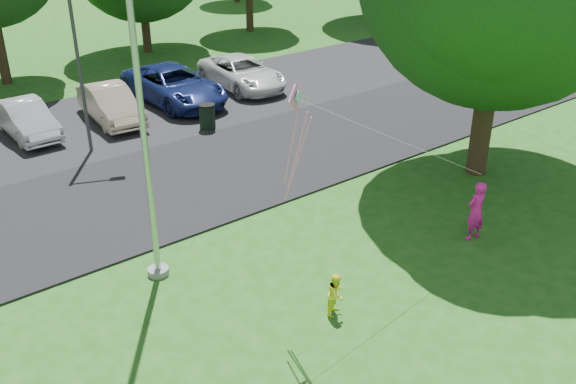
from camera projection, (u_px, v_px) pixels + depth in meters
ground at (421, 321)px, 13.48m from camera, size 120.00×120.00×0.00m
park_road at (199, 177)px, 19.80m from camera, size 60.00×6.00×0.06m
parking_strip at (110, 120)px, 24.38m from camera, size 42.00×7.00×0.06m
flagpole at (140, 105)px, 13.21m from camera, size 0.50×0.50×10.00m
street_lamp at (84, 48)px, 20.13m from camera, size 1.56×0.76×5.84m
trash_can at (207, 117)px, 23.31m from camera, size 0.62×0.62×0.98m
parked_cars at (119, 99)px, 24.36m from camera, size 14.52×5.63×1.47m
woman at (476, 211)px, 16.20m from camera, size 0.61×0.43×1.60m
child_yellow at (336, 294)px, 13.52m from camera, size 0.58×0.53×0.97m
kite at (303, 123)px, 11.87m from camera, size 5.85×0.60×3.28m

